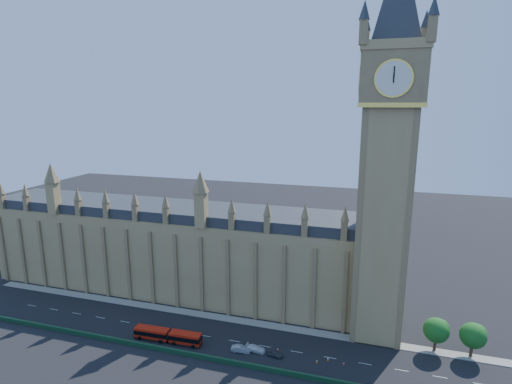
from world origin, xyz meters
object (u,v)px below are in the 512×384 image
(car_white, at_px, (256,349))
(red_bus, at_px, (168,336))
(car_silver, at_px, (241,349))
(car_grey, at_px, (275,354))

(car_white, bearing_deg, red_bus, 102.48)
(car_silver, relative_size, car_white, 0.94)
(red_bus, height_order, car_white, red_bus)
(car_grey, relative_size, car_white, 0.74)
(car_silver, height_order, car_white, car_silver)
(car_grey, height_order, car_white, car_white)
(red_bus, bearing_deg, car_silver, 1.09)
(car_grey, distance_m, car_silver, 8.40)
(car_grey, bearing_deg, red_bus, 98.97)
(car_grey, relative_size, car_silver, 0.79)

